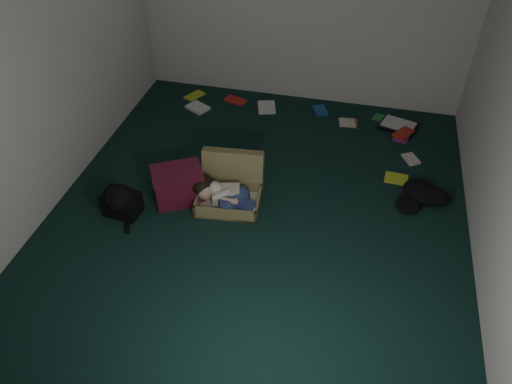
% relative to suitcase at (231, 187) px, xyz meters
% --- Properties ---
extents(floor, '(4.50, 4.50, 0.00)m').
position_rel_suitcase_xyz_m(floor, '(0.32, -0.10, -0.14)').
color(floor, black).
rests_on(floor, ground).
extents(wall_front, '(4.50, 0.00, 4.50)m').
position_rel_suitcase_xyz_m(wall_front, '(0.32, -2.35, 1.16)').
color(wall_front, silver).
rests_on(wall_front, ground).
extents(wall_left, '(0.00, 4.50, 4.50)m').
position_rel_suitcase_xyz_m(wall_left, '(-1.68, -0.10, 1.16)').
color(wall_left, silver).
rests_on(wall_left, ground).
extents(suitcase, '(0.67, 0.66, 0.46)m').
position_rel_suitcase_xyz_m(suitcase, '(0.00, 0.00, 0.00)').
color(suitcase, olive).
rests_on(suitcase, floor).
extents(person, '(0.68, 0.32, 0.28)m').
position_rel_suitcase_xyz_m(person, '(-0.03, -0.16, 0.04)').
color(person, beige).
rests_on(person, suitcase).
extents(maroon_bin, '(0.61, 0.57, 0.34)m').
position_rel_suitcase_xyz_m(maroon_bin, '(-0.51, -0.12, 0.03)').
color(maroon_bin, maroon).
rests_on(maroon_bin, floor).
extents(backpack, '(0.46, 0.39, 0.26)m').
position_rel_suitcase_xyz_m(backpack, '(-0.97, -0.46, -0.01)').
color(backpack, black).
rests_on(backpack, floor).
extents(clothing_pile, '(0.51, 0.45, 0.14)m').
position_rel_suitcase_xyz_m(clothing_pile, '(1.86, 0.35, -0.06)').
color(clothing_pile, black).
rests_on(clothing_pile, floor).
extents(paper_tray, '(0.50, 0.43, 0.06)m').
position_rel_suitcase_xyz_m(paper_tray, '(1.63, 1.70, -0.11)').
color(paper_tray, black).
rests_on(paper_tray, floor).
extents(book_scatter, '(3.01, 1.43, 0.02)m').
position_rel_suitcase_xyz_m(book_scatter, '(0.69, 1.57, -0.13)').
color(book_scatter, '#C4D926').
rests_on(book_scatter, floor).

